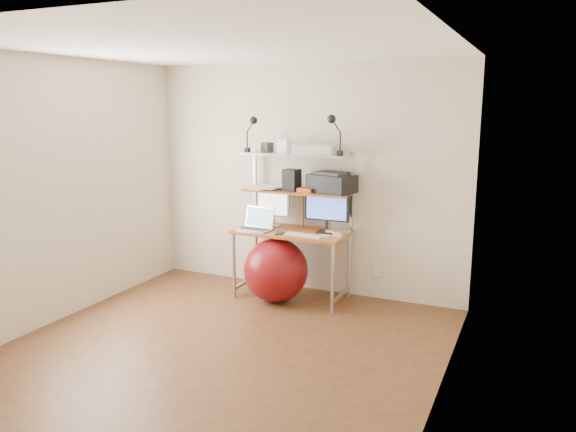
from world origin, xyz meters
The scene contains 20 objects.
room centered at (0.00, 0.00, 1.25)m, with size 3.60×3.60×3.60m.
computer_desk centered at (0.00, 1.50, 0.96)m, with size 1.20×0.60×1.57m.
wall_outlet centered at (0.85, 1.79, 0.30)m, with size 0.08×0.01×0.12m, color silver.
monitor_silver centered at (-0.29, 1.58, 0.96)m, with size 0.37×0.14×0.41m.
monitor_black centered at (0.36, 1.53, 0.98)m, with size 0.48×0.14×0.48m.
laptop centered at (-0.36, 1.34, 0.79)m, with size 0.37×0.31×0.30m.
keyboard centered at (0.21, 1.28, 0.75)m, with size 0.40×0.12×0.01m, color silver.
mouse centered at (0.43, 1.28, 0.75)m, with size 0.09×0.06×0.03m, color silver.
mac_mini centered at (0.49, 1.55, 0.76)m, with size 0.19×0.19×0.04m, color silver.
phone centered at (-0.06, 1.27, 0.75)m, with size 0.07×0.13×0.01m, color black.
printer centered at (0.38, 1.61, 1.25)m, with size 0.52×0.42×0.22m.
nas_cube centered at (-0.05, 1.56, 1.27)m, with size 0.16×0.16×0.23m, color black.
red_box centered at (0.13, 1.51, 1.17)m, with size 0.16×0.11×0.04m, color #C5441F.
scanner centered at (0.18, 1.57, 1.60)m, with size 0.47×0.36×0.11m.
box_white centered at (-0.13, 1.54, 1.62)m, with size 0.12×0.10×0.15m, color silver.
box_grey centered at (-0.36, 1.60, 1.60)m, with size 0.10×0.10×0.10m, color #2A2A2D.
clip_lamp_left centered at (-0.47, 1.47, 1.83)m, with size 0.15×0.08×0.38m.
clip_lamp_right centered at (0.43, 1.50, 1.85)m, with size 0.16×0.09×0.40m.
exercise_ball centered at (-0.10, 1.27, 0.34)m, with size 0.68×0.68×0.68m, color maroon.
paper_stack centered at (-0.37, 1.57, 1.17)m, with size 0.42×0.43×0.03m.
Camera 1 is at (2.35, -3.86, 2.06)m, focal length 35.00 mm.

